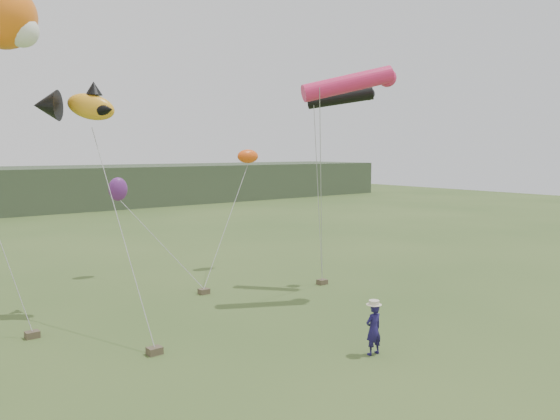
{
  "coord_description": "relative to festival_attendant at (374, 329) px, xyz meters",
  "views": [
    {
      "loc": [
        -9.5,
        -10.62,
        5.59
      ],
      "look_at": [
        1.2,
        3.0,
        3.71
      ],
      "focal_mm": 35.0,
      "sensor_mm": 36.0,
      "label": 1
    }
  ],
  "objects": [
    {
      "name": "sandbag_anchors",
      "position": [
        -3.79,
        6.04,
        -0.62
      ],
      "size": [
        15.72,
        5.05,
        0.2
      ],
      "color": "brown",
      "rests_on": "ground"
    },
    {
      "name": "festival_attendant",
      "position": [
        0.0,
        0.0,
        0.0
      ],
      "size": [
        0.54,
        0.37,
        1.44
      ],
      "primitive_type": "imported",
      "rotation": [
        0.0,
        0.0,
        3.08
      ],
      "color": "#1B144D",
      "rests_on": "ground"
    },
    {
      "name": "fish_kite",
      "position": [
        -4.96,
        8.95,
        6.38
      ],
      "size": [
        2.89,
        1.87,
        1.44
      ],
      "color": "#FDA822",
      "rests_on": "ground"
    },
    {
      "name": "misc_kites",
      "position": [
        0.93,
        12.59,
        3.86
      ],
      "size": [
        6.59,
        2.62,
        2.28
      ],
      "color": "#FE5713",
      "rests_on": "ground"
    },
    {
      "name": "tube_kites",
      "position": [
        4.23,
        5.1,
        7.26
      ],
      "size": [
        4.6,
        4.08,
        1.44
      ],
      "color": "black",
      "rests_on": "ground"
    },
    {
      "name": "ground",
      "position": [
        -1.49,
        0.79,
        -0.72
      ],
      "size": [
        120.0,
        120.0,
        0.0
      ],
      "primitive_type": "plane",
      "color": "#385123",
      "rests_on": "ground"
    }
  ]
}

